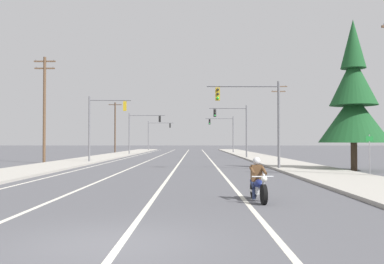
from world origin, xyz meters
name	(u,v)px	position (x,y,z in m)	size (l,w,h in m)	color
ground_plane	(107,244)	(0.00, 0.00, 0.00)	(400.00, 400.00, 0.00)	#515156
lane_stripe_center	(183,158)	(0.26, 45.00, 0.00)	(0.16, 100.00, 0.01)	beige
lane_stripe_left	(156,157)	(-3.08, 45.00, 0.00)	(0.16, 100.00, 0.01)	beige
lane_stripe_right	(209,158)	(3.39, 45.00, 0.00)	(0.16, 100.00, 0.01)	beige
lane_stripe_far_left	(129,157)	(-6.44, 45.00, 0.00)	(0.16, 100.00, 0.01)	beige
sidewalk_kerb_right	(265,159)	(9.47, 40.00, 0.07)	(4.40, 110.00, 0.14)	#ADA89E
sidewalk_kerb_left	(95,159)	(-9.47, 40.00, 0.07)	(4.40, 110.00, 0.14)	#ADA89E
motorcycle_with_rider	(258,183)	(3.81, 6.10, 0.59)	(0.70, 2.19, 1.46)	black
traffic_signal_near_right	(258,111)	(6.10, 21.85, 4.11)	(5.12, 0.41, 6.20)	slate
traffic_signal_near_left	(101,120)	(-7.06, 31.98, 4.04)	(3.95, 0.51, 6.20)	slate
traffic_signal_mid_right	(236,124)	(6.47, 42.00, 4.07)	(4.45, 0.51, 6.20)	slate
traffic_signal_mid_left	(140,127)	(-6.47, 55.74, 4.13)	(5.43, 0.42, 6.20)	slate
traffic_signal_far_right	(225,129)	(6.81, 64.74, 4.09)	(4.78, 0.38, 6.20)	slate
traffic_signal_far_left	(156,131)	(-6.45, 81.89, 4.13)	(5.41, 0.38, 6.20)	slate
utility_pole_left_near	(44,106)	(-12.14, 31.25, 5.22)	(1.98, 0.26, 9.77)	brown
utility_pole_right_far	(279,117)	(12.68, 48.44, 5.16)	(2.30, 0.26, 9.60)	brown
utility_pole_left_far	(115,126)	(-12.43, 68.09, 4.66)	(2.31, 0.26, 8.89)	#4C3828
conifer_tree_right_verge_near	(354,101)	(12.47, 20.97, 4.73)	(4.69, 4.69, 10.32)	#423023
street_sign	(370,150)	(12.15, 17.56, 1.50)	(0.44, 0.07, 2.40)	gray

